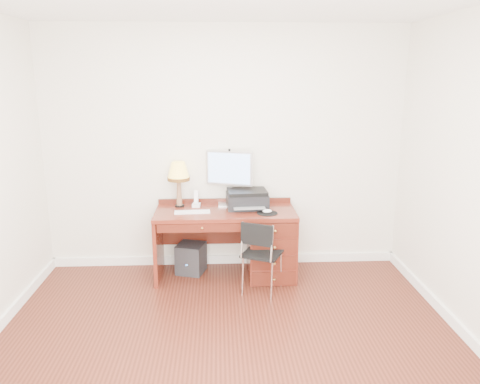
{
  "coord_description": "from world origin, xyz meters",
  "views": [
    {
      "loc": [
        -0.07,
        -3.42,
        2.17
      ],
      "look_at": [
        0.15,
        1.2,
        1.0
      ],
      "focal_mm": 35.0,
      "sensor_mm": 36.0,
      "label": 1
    }
  ],
  "objects_px": {
    "leg_lamp": "(179,174)",
    "equipment_box": "(191,258)",
    "phone": "(196,202)",
    "desk": "(255,239)",
    "printer": "(247,199)",
    "chair": "(263,250)",
    "monitor": "(229,171)"
  },
  "relations": [
    {
      "from": "chair",
      "to": "equipment_box",
      "type": "distance_m",
      "value": 0.98
    },
    {
      "from": "monitor",
      "to": "printer",
      "type": "xyz_separation_m",
      "value": [
        0.2,
        -0.13,
        -0.28
      ]
    },
    {
      "from": "desk",
      "to": "chair",
      "type": "bearing_deg",
      "value": -84.32
    },
    {
      "from": "printer",
      "to": "leg_lamp",
      "type": "distance_m",
      "value": 0.79
    },
    {
      "from": "chair",
      "to": "monitor",
      "type": "bearing_deg",
      "value": 140.11
    },
    {
      "from": "leg_lamp",
      "to": "phone",
      "type": "relative_size",
      "value": 2.73
    },
    {
      "from": "leg_lamp",
      "to": "equipment_box",
      "type": "distance_m",
      "value": 0.96
    },
    {
      "from": "phone",
      "to": "desk",
      "type": "bearing_deg",
      "value": -6.24
    },
    {
      "from": "printer",
      "to": "monitor",
      "type": "bearing_deg",
      "value": 142.96
    },
    {
      "from": "monitor",
      "to": "phone",
      "type": "bearing_deg",
      "value": -147.59
    },
    {
      "from": "printer",
      "to": "chair",
      "type": "height_order",
      "value": "printer"
    },
    {
      "from": "printer",
      "to": "phone",
      "type": "height_order",
      "value": "printer"
    },
    {
      "from": "desk",
      "to": "printer",
      "type": "xyz_separation_m",
      "value": [
        -0.08,
        0.1,
        0.43
      ]
    },
    {
      "from": "monitor",
      "to": "leg_lamp",
      "type": "relative_size",
      "value": 1.21
    },
    {
      "from": "leg_lamp",
      "to": "phone",
      "type": "height_order",
      "value": "leg_lamp"
    },
    {
      "from": "leg_lamp",
      "to": "phone",
      "type": "distance_m",
      "value": 0.36
    },
    {
      "from": "desk",
      "to": "equipment_box",
      "type": "distance_m",
      "value": 0.76
    },
    {
      "from": "monitor",
      "to": "chair",
      "type": "xyz_separation_m",
      "value": [
        0.32,
        -0.69,
        -0.66
      ]
    },
    {
      "from": "desk",
      "to": "monitor",
      "type": "xyz_separation_m",
      "value": [
        -0.28,
        0.23,
        0.72
      ]
    },
    {
      "from": "monitor",
      "to": "phone",
      "type": "relative_size",
      "value": 3.31
    },
    {
      "from": "monitor",
      "to": "leg_lamp",
      "type": "xyz_separation_m",
      "value": [
        -0.55,
        -0.06,
        -0.01
      ]
    },
    {
      "from": "desk",
      "to": "printer",
      "type": "bearing_deg",
      "value": 129.32
    },
    {
      "from": "desk",
      "to": "chair",
      "type": "xyz_separation_m",
      "value": [
        0.05,
        -0.46,
        0.05
      ]
    },
    {
      "from": "leg_lamp",
      "to": "monitor",
      "type": "bearing_deg",
      "value": 6.3
    },
    {
      "from": "desk",
      "to": "leg_lamp",
      "type": "height_order",
      "value": "leg_lamp"
    },
    {
      "from": "desk",
      "to": "equipment_box",
      "type": "bearing_deg",
      "value": 172.29
    },
    {
      "from": "phone",
      "to": "chair",
      "type": "distance_m",
      "value": 0.97
    },
    {
      "from": "desk",
      "to": "leg_lamp",
      "type": "xyz_separation_m",
      "value": [
        -0.82,
        0.17,
        0.7
      ]
    },
    {
      "from": "leg_lamp",
      "to": "equipment_box",
      "type": "height_order",
      "value": "leg_lamp"
    },
    {
      "from": "phone",
      "to": "chair",
      "type": "xyz_separation_m",
      "value": [
        0.68,
        -0.6,
        -0.34
      ]
    },
    {
      "from": "phone",
      "to": "equipment_box",
      "type": "height_order",
      "value": "phone"
    },
    {
      "from": "phone",
      "to": "equipment_box",
      "type": "bearing_deg",
      "value": -137.84
    }
  ]
}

